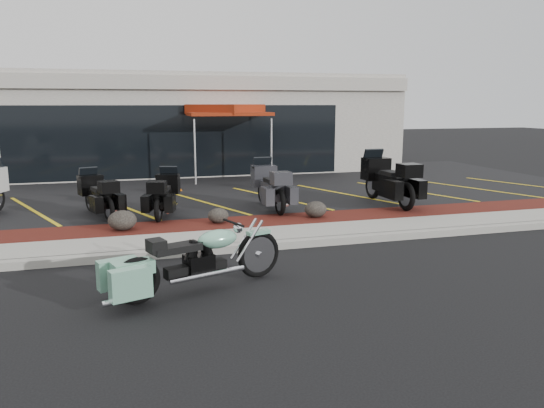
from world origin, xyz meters
name	(u,v)px	position (x,y,z in m)	size (l,w,h in m)	color
ground	(250,264)	(0.00, 0.00, 0.00)	(90.00, 90.00, 0.00)	black
curb	(239,248)	(0.00, 0.90, 0.07)	(24.00, 0.25, 0.15)	gray
sidewalk	(232,239)	(0.00, 1.60, 0.07)	(24.00, 1.20, 0.15)	gray
mulch_bed	(222,226)	(0.00, 2.80, 0.08)	(24.00, 1.20, 0.16)	#390F0D
upper_lot	(191,190)	(0.00, 8.20, 0.07)	(26.00, 9.60, 0.15)	black
dealership_building	(171,124)	(0.00, 14.47, 2.01)	(18.00, 8.16, 4.00)	gray
boulder_left	(122,220)	(-2.19, 2.69, 0.38)	(0.61, 0.51, 0.43)	black
boulder_mid	(218,216)	(-0.07, 2.82, 0.33)	(0.48, 0.40, 0.34)	black
boulder_right	(316,209)	(2.30, 2.79, 0.35)	(0.55, 0.46, 0.39)	black
hero_cruiser	(258,248)	(-0.04, -0.76, 0.52)	(2.96, 0.75, 1.04)	#79BD9D
touring_black_front	(89,189)	(-2.95, 5.03, 0.72)	(1.97, 0.75, 1.14)	black
touring_black_mid	(169,188)	(-0.99, 4.70, 0.72)	(1.97, 0.75, 1.14)	black
touring_grey	(263,180)	(1.53, 4.86, 0.80)	(2.22, 0.85, 1.29)	#323237
touring_black_rear	(373,174)	(4.78, 4.72, 0.87)	(2.49, 0.95, 1.45)	black
traffic_cone	(176,184)	(-0.52, 7.83, 0.35)	(0.33, 0.33, 0.41)	orange
popup_canopy	(226,111)	(1.61, 10.27, 2.58)	(3.04, 3.04, 2.68)	silver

